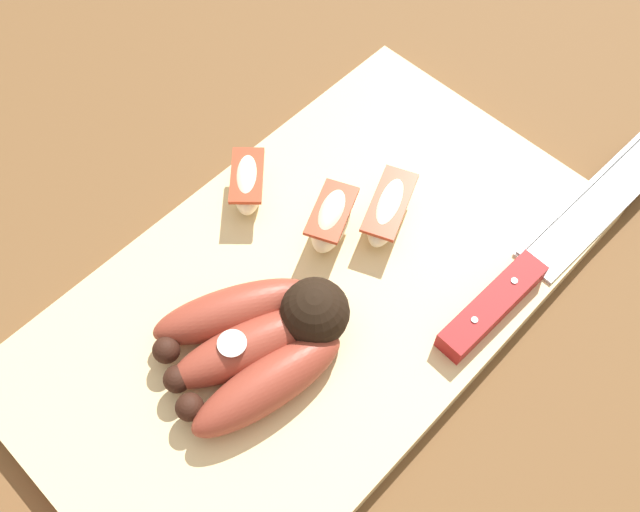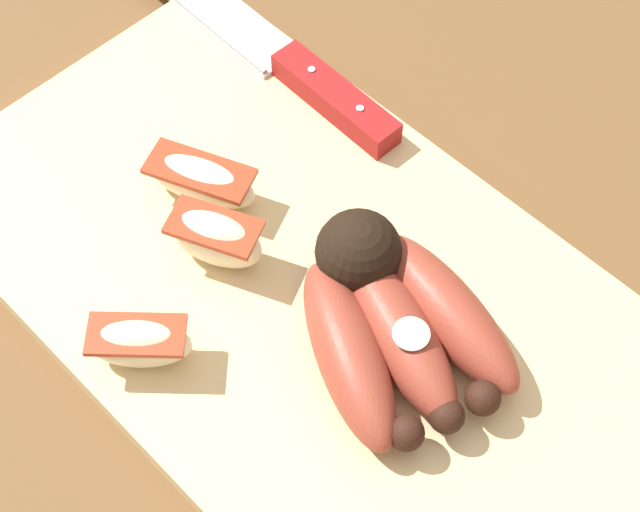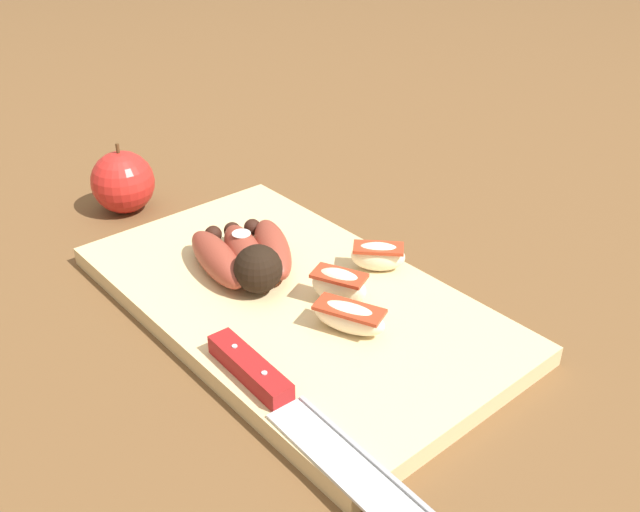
{
  "view_description": "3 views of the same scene",
  "coord_description": "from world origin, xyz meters",
  "px_view_note": "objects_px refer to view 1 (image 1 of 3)",
  "views": [
    {
      "loc": [
        0.17,
        0.16,
        0.49
      ],
      "look_at": [
        -0.01,
        -0.02,
        0.04
      ],
      "focal_mm": 39.23,
      "sensor_mm": 36.0,
      "label": 1
    },
    {
      "loc": [
        0.21,
        -0.21,
        0.49
      ],
      "look_at": [
        0.01,
        -0.01,
        0.05
      ],
      "focal_mm": 53.29,
      "sensor_mm": 36.0,
      "label": 2
    },
    {
      "loc": [
        -0.47,
        0.35,
        0.42
      ],
      "look_at": [
        -0.01,
        -0.04,
        0.06
      ],
      "focal_mm": 39.68,
      "sensor_mm": 36.0,
      "label": 3
    }
  ],
  "objects_px": {
    "banana_bunch": "(261,341)",
    "apple_wedge_far": "(248,183)",
    "chefs_knife": "(532,267)",
    "apple_wedge_middle": "(389,209)",
    "apple_wedge_near": "(332,219)"
  },
  "relations": [
    {
      "from": "banana_bunch",
      "to": "apple_wedge_far",
      "type": "distance_m",
      "value": 0.14
    },
    {
      "from": "chefs_knife",
      "to": "apple_wedge_middle",
      "type": "bearing_deg",
      "value": -69.53
    },
    {
      "from": "banana_bunch",
      "to": "apple_wedge_near",
      "type": "distance_m",
      "value": 0.11
    },
    {
      "from": "apple_wedge_near",
      "to": "apple_wedge_middle",
      "type": "bearing_deg",
      "value": 149.83
    },
    {
      "from": "apple_wedge_far",
      "to": "apple_wedge_middle",
      "type": "bearing_deg",
      "value": 121.8
    },
    {
      "from": "apple_wedge_near",
      "to": "apple_wedge_middle",
      "type": "xyz_separation_m",
      "value": [
        -0.04,
        0.02,
        -0.0
      ]
    },
    {
      "from": "banana_bunch",
      "to": "apple_wedge_far",
      "type": "relative_size",
      "value": 2.45
    },
    {
      "from": "chefs_knife",
      "to": "apple_wedge_far",
      "type": "relative_size",
      "value": 4.85
    },
    {
      "from": "apple_wedge_middle",
      "to": "apple_wedge_far",
      "type": "relative_size",
      "value": 1.29
    },
    {
      "from": "chefs_knife",
      "to": "apple_wedge_near",
      "type": "height_order",
      "value": "apple_wedge_near"
    },
    {
      "from": "apple_wedge_far",
      "to": "chefs_knife",
      "type": "bearing_deg",
      "value": 116.06
    },
    {
      "from": "chefs_knife",
      "to": "apple_wedge_near",
      "type": "xyz_separation_m",
      "value": [
        0.08,
        -0.13,
        0.01
      ]
    },
    {
      "from": "apple_wedge_near",
      "to": "apple_wedge_middle",
      "type": "distance_m",
      "value": 0.05
    },
    {
      "from": "chefs_knife",
      "to": "apple_wedge_middle",
      "type": "height_order",
      "value": "apple_wedge_middle"
    },
    {
      "from": "apple_wedge_near",
      "to": "apple_wedge_far",
      "type": "relative_size",
      "value": 1.08
    }
  ]
}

